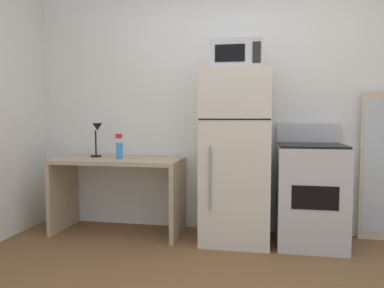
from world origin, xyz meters
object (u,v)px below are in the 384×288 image
Objects in this scene: spray_bottle at (119,149)px; microwave at (237,56)px; desk at (119,180)px; oven_range at (310,194)px; refrigerator at (236,157)px; desk_lamp at (97,134)px.

microwave reaches higher than spray_bottle.
desk is 1.85m from oven_range.
refrigerator is (1.16, -0.01, -0.05)m from spray_bottle.
desk is 1.67m from microwave.
refrigerator reaches higher than oven_range.
desk is at bearing -17.92° from desk_lamp.
desk_lamp is 0.22× the size of refrigerator.
oven_range is at bearing -0.34° from desk.
oven_range is (1.83, 0.00, -0.38)m from spray_bottle.
spray_bottle is at bearing -179.89° from oven_range.
desk_lamp is 2.18m from oven_range.
spray_bottle is 0.54× the size of microwave.
spray_bottle is 0.16× the size of refrigerator.
desk is 3.58× the size of desk_lamp.
spray_bottle is (0.28, -0.10, -0.14)m from desk_lamp.
desk_lamp is 0.33m from spray_bottle.
microwave reaches higher than desk_lamp.
desk_lamp reaches higher than desk.
oven_range is (1.85, -0.01, -0.07)m from desk.
microwave is (1.18, -0.04, 1.19)m from desk.
desk_lamp is 1.62m from microwave.
spray_bottle is (0.02, -0.01, 0.32)m from desk.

